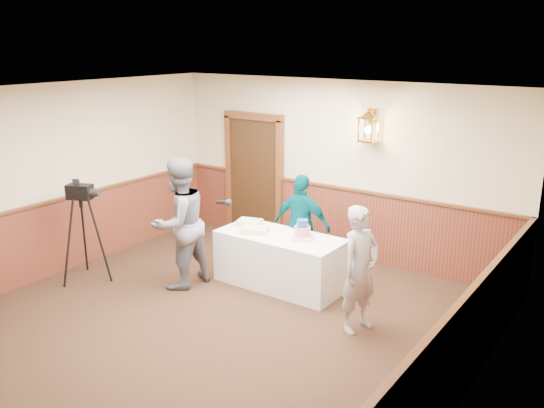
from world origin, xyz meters
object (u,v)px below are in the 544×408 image
at_px(tv_camera_rig, 84,238).
at_px(sheet_cake_green, 249,223).
at_px(display_table, 280,260).
at_px(sheet_cake_yellow, 255,230).
at_px(tiered_cake, 302,232).
at_px(interviewer, 179,223).
at_px(assistant_p, 302,225).
at_px(baker, 360,269).

bearing_deg(tv_camera_rig, sheet_cake_green, 17.82).
distance_m(display_table, tv_camera_rig, 2.83).
relative_size(display_table, sheet_cake_yellow, 4.90).
bearing_deg(display_table, tiered_cake, 5.23).
bearing_deg(interviewer, display_table, 130.72).
distance_m(tiered_cake, assistant_p, 0.59).
relative_size(tiered_cake, assistant_p, 0.23).
relative_size(display_table, assistant_p, 1.18).
xyz_separation_m(sheet_cake_yellow, sheet_cake_green, (-0.26, 0.21, 0.00)).
distance_m(display_table, sheet_cake_yellow, 0.56).
bearing_deg(tiered_cake, sheet_cake_yellow, -168.75).
xyz_separation_m(tiered_cake, sheet_cake_green, (-0.96, 0.07, -0.07)).
xyz_separation_m(tiered_cake, interviewer, (-1.49, -0.84, 0.07)).
bearing_deg(baker, display_table, 85.09).
height_order(tiered_cake, assistant_p, assistant_p).
distance_m(sheet_cake_yellow, sheet_cake_green, 0.33).
xyz_separation_m(tiered_cake, sheet_cake_yellow, (-0.71, -0.14, -0.07)).
relative_size(display_table, sheet_cake_green, 5.29).
bearing_deg(sheet_cake_green, sheet_cake_yellow, -39.66).
bearing_deg(tiered_cake, baker, -25.90).
bearing_deg(sheet_cake_yellow, assistant_p, 57.90).
bearing_deg(sheet_cake_green, tiered_cake, -4.27).
height_order(tiered_cake, sheet_cake_green, tiered_cake).
bearing_deg(sheet_cake_yellow, sheet_cake_green, 140.34).
xyz_separation_m(tiered_cake, tv_camera_rig, (-2.76, -1.49, -0.22)).
bearing_deg(tv_camera_rig, tiered_cake, 5.15).
distance_m(display_table, assistant_p, 0.64).
bearing_deg(interviewer, sheet_cake_green, 155.59).
bearing_deg(tv_camera_rig, interviewer, 3.88).
height_order(sheet_cake_green, interviewer, interviewer).
distance_m(interviewer, baker, 2.66).
xyz_separation_m(tiered_cake, assistant_p, (-0.32, 0.49, -0.10)).
distance_m(tiered_cake, interviewer, 1.71).
bearing_deg(assistant_p, baker, 138.32).
height_order(display_table, baker, baker).
bearing_deg(interviewer, tiered_cake, 124.93).
height_order(baker, assistant_p, baker).
bearing_deg(sheet_cake_yellow, tv_camera_rig, -146.72).
height_order(display_table, interviewer, interviewer).
relative_size(display_table, baker, 1.17).
distance_m(interviewer, assistant_p, 1.78).
height_order(tiered_cake, sheet_cake_yellow, tiered_cake).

